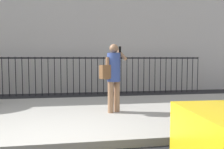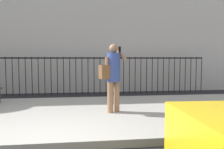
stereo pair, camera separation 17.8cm
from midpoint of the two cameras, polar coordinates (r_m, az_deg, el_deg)
The scene contains 3 objects.
sidewalk at distance 6.09m, azimuth -12.99°, elevation -9.87°, with size 28.00×4.40×0.15m, color #9E9B93.
iron_fence at distance 9.62m, azimuth -10.88°, elevation 0.95°, with size 12.03×0.04×1.60m.
pedestrian_on_phone at distance 5.74m, azimuth 1.06°, elevation 0.44°, with size 0.73×0.60×1.75m.
Camera 2 is at (0.70, -3.70, 1.53)m, focal length 36.22 mm.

